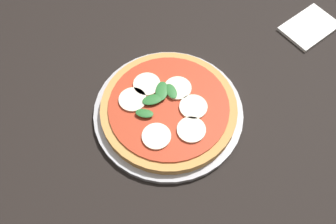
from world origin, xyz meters
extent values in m
plane|color=#2D2B28|center=(0.00, 0.00, 0.00)|extent=(6.00, 6.00, 0.00)
cube|color=black|center=(0.00, 0.00, 0.71)|extent=(1.41, 0.98, 0.04)
cylinder|color=#B2B2B7|center=(0.00, -0.05, 0.74)|extent=(0.31, 0.31, 0.01)
cylinder|color=tan|center=(0.00, -0.06, 0.76)|extent=(0.28, 0.28, 0.02)
cylinder|color=#B7381E|center=(0.00, -0.06, 0.77)|extent=(0.25, 0.25, 0.00)
cylinder|color=#F4EACC|center=(0.05, -0.05, 0.77)|extent=(0.06, 0.06, 0.00)
cylinder|color=#F4EACC|center=(0.02, 0.01, 0.77)|extent=(0.06, 0.06, 0.00)
cylinder|color=#F4EACC|center=(-0.02, 0.02, 0.77)|extent=(0.06, 0.06, 0.00)
cylinder|color=#F4EACC|center=(-0.07, -0.07, 0.77)|extent=(0.06, 0.06, 0.00)
cylinder|color=#F4EACC|center=(-0.03, -0.12, 0.77)|extent=(0.06, 0.06, 0.00)
cylinder|color=#F4EACC|center=(0.02, -0.10, 0.77)|extent=(0.06, 0.06, 0.00)
ellipsoid|color=#286B2D|center=(0.02, -0.03, 0.78)|extent=(0.05, 0.04, 0.00)
ellipsoid|color=#286B2D|center=(-0.01, -0.02, 0.78)|extent=(0.05, 0.05, 0.00)
ellipsoid|color=#286B2D|center=(-0.04, -0.02, 0.78)|extent=(0.03, 0.04, 0.00)
ellipsoid|color=#286B2D|center=(0.03, -0.05, 0.78)|extent=(0.04, 0.04, 0.00)
cube|color=white|center=(0.37, -0.24, 0.74)|extent=(0.16, 0.13, 0.01)
camera|label=1|loc=(-0.36, -0.25, 1.46)|focal=42.10mm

